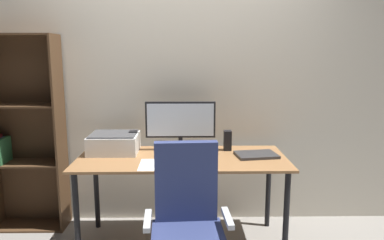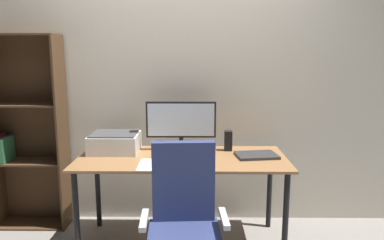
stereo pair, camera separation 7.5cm
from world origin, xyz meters
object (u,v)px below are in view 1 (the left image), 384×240
at_px(bookshelf, 24,135).
at_px(speaker_right, 228,140).
at_px(speaker_left, 133,141).
at_px(printer, 114,143).
at_px(desk, 182,167).
at_px(keyboard, 178,162).
at_px(coffee_mug, 196,151).
at_px(monitor, 180,122).
at_px(mouse, 204,160).
at_px(laptop, 256,155).
at_px(office_chair, 187,233).

bearing_deg(bookshelf, speaker_right, -4.76).
distance_m(speaker_left, printer, 0.16).
distance_m(desk, printer, 0.61).
relative_size(keyboard, bookshelf, 0.17).
bearing_deg(printer, coffee_mug, -13.15).
xyz_separation_m(monitor, speaker_right, (0.40, -0.01, -0.16)).
relative_size(mouse, coffee_mug, 0.99).
distance_m(speaker_right, bookshelf, 1.79).
bearing_deg(laptop, mouse, -167.22).
bearing_deg(desk, office_chair, -86.87).
bearing_deg(printer, speaker_left, 18.00).
bearing_deg(mouse, office_chair, -105.34).
distance_m(printer, bookshelf, 0.85).
bearing_deg(printer, speaker_right, 3.00).
height_order(coffee_mug, speaker_right, speaker_right).
bearing_deg(speaker_right, coffee_mug, -142.84).
distance_m(coffee_mug, speaker_left, 0.57).
xyz_separation_m(keyboard, speaker_left, (-0.39, 0.38, 0.08)).
xyz_separation_m(desk, laptop, (0.60, 0.02, 0.09)).
relative_size(coffee_mug, printer, 0.24).
bearing_deg(printer, desk, -15.55).
distance_m(laptop, office_chair, 0.97).
bearing_deg(coffee_mug, desk, 179.88).
xyz_separation_m(speaker_left, printer, (-0.15, -0.05, -0.00)).
bearing_deg(monitor, office_chair, -86.67).
relative_size(coffee_mug, speaker_right, 0.57).
bearing_deg(mouse, printer, 155.35).
bearing_deg(printer, laptop, -6.64).
bearing_deg(coffee_mug, laptop, 2.67).
xyz_separation_m(coffee_mug, office_chair, (-0.07, -0.72, -0.33)).
bearing_deg(mouse, coffee_mug, 110.41).
distance_m(keyboard, speaker_right, 0.57).
distance_m(speaker_left, speaker_right, 0.80).
distance_m(coffee_mug, speaker_right, 0.35).
distance_m(speaker_left, office_chair, 1.09).
bearing_deg(printer, office_chair, -55.19).
relative_size(keyboard, speaker_right, 1.71).
bearing_deg(office_chair, bookshelf, 140.01).
xyz_separation_m(speaker_right, bookshelf, (-1.78, 0.15, 0.02)).
height_order(desk, speaker_left, speaker_left).
distance_m(desk, office_chair, 0.75).
relative_size(laptop, speaker_left, 1.88).
bearing_deg(printer, monitor, 5.96).
bearing_deg(laptop, desk, 173.86).
distance_m(desk, monitor, 0.39).
distance_m(mouse, speaker_left, 0.69).
bearing_deg(laptop, office_chair, -135.39).
relative_size(keyboard, coffee_mug, 2.99).
bearing_deg(speaker_left, desk, -26.64).
distance_m(mouse, printer, 0.80).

